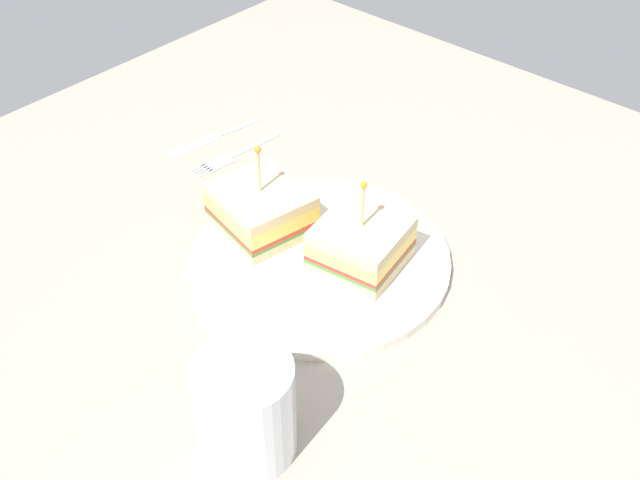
{
  "coord_description": "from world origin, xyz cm",
  "views": [
    {
      "loc": [
        43.78,
        38.95,
        53.36
      ],
      "look_at": [
        0.0,
        0.0,
        3.04
      ],
      "focal_mm": 43.03,
      "sensor_mm": 36.0,
      "label": 1
    }
  ],
  "objects_px": {
    "plate": "(320,259)",
    "drink_glass": "(245,413)",
    "sandwich_half_back": "(261,209)",
    "knife": "(210,139)",
    "sandwich_half_front": "(361,244)",
    "fork": "(228,158)"
  },
  "relations": [
    {
      "from": "sandwich_half_back",
      "to": "knife",
      "type": "distance_m",
      "value": 0.2
    },
    {
      "from": "plate",
      "to": "drink_glass",
      "type": "height_order",
      "value": "drink_glass"
    },
    {
      "from": "plate",
      "to": "drink_glass",
      "type": "distance_m",
      "value": 0.23
    },
    {
      "from": "sandwich_half_back",
      "to": "drink_glass",
      "type": "relative_size",
      "value": 1.15
    },
    {
      "from": "sandwich_half_front",
      "to": "knife",
      "type": "height_order",
      "value": "sandwich_half_front"
    },
    {
      "from": "fork",
      "to": "knife",
      "type": "distance_m",
      "value": 0.05
    },
    {
      "from": "plate",
      "to": "sandwich_half_front",
      "type": "bearing_deg",
      "value": 116.3
    },
    {
      "from": "drink_glass",
      "to": "knife",
      "type": "distance_m",
      "value": 0.46
    },
    {
      "from": "drink_glass",
      "to": "fork",
      "type": "xyz_separation_m",
      "value": [
        -0.27,
        -0.31,
        -0.04
      ]
    },
    {
      "from": "sandwich_half_back",
      "to": "drink_glass",
      "type": "height_order",
      "value": "sandwich_half_back"
    },
    {
      "from": "sandwich_half_back",
      "to": "drink_glass",
      "type": "bearing_deg",
      "value": 42.39
    },
    {
      "from": "drink_glass",
      "to": "fork",
      "type": "height_order",
      "value": "drink_glass"
    },
    {
      "from": "sandwich_half_back",
      "to": "fork",
      "type": "xyz_separation_m",
      "value": [
        -0.07,
        -0.13,
        -0.03
      ]
    },
    {
      "from": "drink_glass",
      "to": "fork",
      "type": "relative_size",
      "value": 0.74
    },
    {
      "from": "sandwich_half_back",
      "to": "fork",
      "type": "relative_size",
      "value": 0.85
    },
    {
      "from": "knife",
      "to": "sandwich_half_back",
      "type": "bearing_deg",
      "value": 64.43
    },
    {
      "from": "plate",
      "to": "drink_glass",
      "type": "relative_size",
      "value": 2.84
    },
    {
      "from": "sandwich_half_front",
      "to": "knife",
      "type": "relative_size",
      "value": 0.76
    },
    {
      "from": "sandwich_half_front",
      "to": "drink_glass",
      "type": "distance_m",
      "value": 0.23
    },
    {
      "from": "plate",
      "to": "sandwich_half_back",
      "type": "relative_size",
      "value": 2.46
    },
    {
      "from": "sandwich_half_front",
      "to": "fork",
      "type": "bearing_deg",
      "value": -100.82
    },
    {
      "from": "sandwich_half_back",
      "to": "knife",
      "type": "relative_size",
      "value": 0.82
    }
  ]
}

